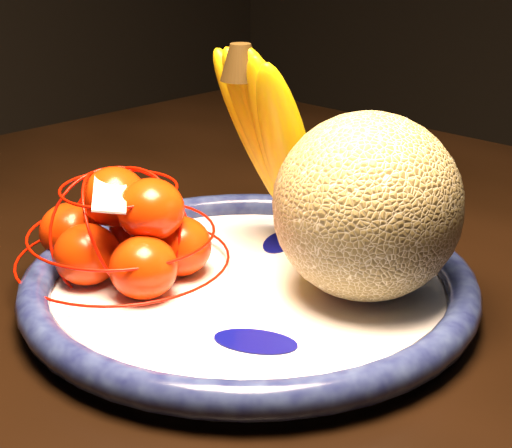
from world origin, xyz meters
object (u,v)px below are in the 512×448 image
Objects in this scene: fruit_bowl at (249,284)px; banana_bunch at (278,140)px; mandarin_bag at (125,234)px; cantaloupe at (367,207)px; dining_table at (430,342)px.

fruit_bowl is 1.85× the size of banana_bunch.
mandarin_bag is (-0.11, -0.05, 0.04)m from fruit_bowl.
fruit_bowl is 0.12m from mandarin_bag.
dining_table is at bearing 81.29° from cantaloupe.
banana_bunch is at bearing -145.35° from dining_table.
banana_bunch is at bearing 61.87° from mandarin_bag.
banana_bunch reaches higher than cantaloupe.
banana_bunch is (-0.14, -0.07, 0.20)m from dining_table.
dining_table is 10.15× the size of cantaloupe.
cantaloupe is at bearing 25.97° from mandarin_bag.
cantaloupe is (-0.02, -0.11, 0.18)m from dining_table.
dining_table is 0.21m from cantaloupe.
banana_bunch is (-0.03, 0.09, 0.11)m from fruit_bowl.
dining_table is 7.45× the size of banana_bunch.
fruit_bowl is at bearing -46.99° from banana_bunch.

